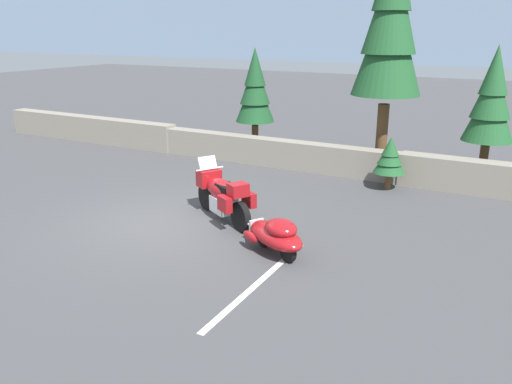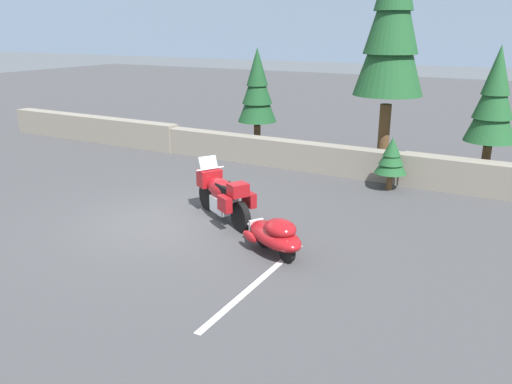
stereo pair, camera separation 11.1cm
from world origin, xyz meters
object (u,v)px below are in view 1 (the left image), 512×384
pine_tree_secondary (255,89)px  pine_tree_tall (391,19)px  touring_motorcycle (222,194)px  car_shaped_trailer (276,234)px  pine_tree_far_right (492,99)px

pine_tree_secondary → pine_tree_tall: bearing=1.1°
touring_motorcycle → car_shaped_trailer: (1.90, -1.11, -0.21)m
car_shaped_trailer → pine_tree_far_right: pine_tree_far_right is taller
pine_tree_secondary → pine_tree_far_right: bearing=0.1°
touring_motorcycle → car_shaped_trailer: size_ratio=0.99×
touring_motorcycle → car_shaped_trailer: bearing=-30.2°
pine_tree_secondary → pine_tree_far_right: pine_tree_far_right is taller
car_shaped_trailer → pine_tree_tall: pine_tree_tall is taller
touring_motorcycle → pine_tree_far_right: pine_tree_far_right is taller
touring_motorcycle → pine_tree_tall: pine_tree_tall is taller
touring_motorcycle → pine_tree_tall: bearing=71.4°
car_shaped_trailer → pine_tree_tall: bearing=89.2°
touring_motorcycle → pine_tree_secondary: size_ratio=0.57×
touring_motorcycle → pine_tree_secondary: 6.50m
touring_motorcycle → car_shaped_trailer: 2.21m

